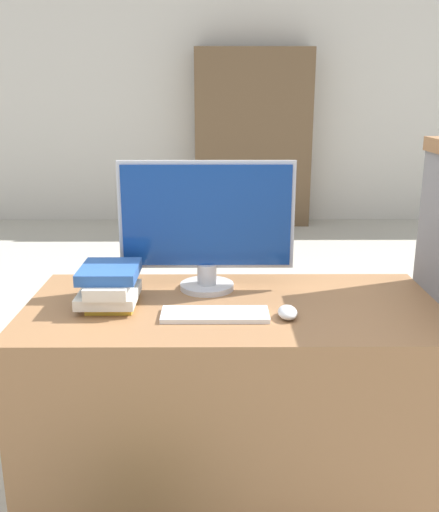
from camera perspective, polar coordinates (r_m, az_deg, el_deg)
name	(u,v)px	position (r m, az deg, el deg)	size (l,w,h in m)	color
wall_back	(221,96)	(6.60, 0.19, 15.69)	(12.00, 0.06, 2.80)	beige
desk	(232,400)	(2.13, 1.26, -14.20)	(1.43, 0.68, 0.74)	#8C603D
monitor	(207,223)	(2.06, -1.30, 3.27)	(0.63, 0.20, 0.47)	#B7B7BC
keyboard	(215,314)	(1.86, -0.45, -5.87)	(0.35, 0.12, 0.02)	white
mouse	(288,312)	(1.86, 6.82, -5.61)	(0.06, 0.10, 0.04)	silver
book_stack	(110,286)	(1.98, -10.88, -2.93)	(0.20, 0.25, 0.14)	gold
bookshelf_far	(253,139)	(6.39, 3.35, 11.60)	(1.26, 0.32, 1.90)	brown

